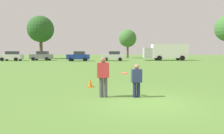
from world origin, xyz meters
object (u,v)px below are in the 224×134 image
Objects in this scene: traffic_cone at (90,83)px; parked_car_mid_right at (113,56)px; player_defender at (137,79)px; parked_car_near_left at (11,56)px; frisbee at (124,73)px; parked_car_mid_left at (42,56)px; box_truck at (166,52)px; parked_car_center at (79,56)px; player_thrower at (103,75)px.

parked_car_mid_right is at bearing 86.67° from traffic_cone.
parked_car_near_left is (-20.11, 31.84, 0.11)m from player_defender.
frisbee is 0.56× the size of traffic_cone.
box_truck is (24.60, 0.11, 0.83)m from parked_car_mid_left.
parked_car_center is 0.49× the size of box_truck.
parked_car_mid_left and parked_car_mid_right have the same top height.
frisbee is (0.95, 0.24, 0.04)m from player_thrower.
traffic_cone is 28.71m from parked_car_center.
parked_car_mid_right is (19.49, -0.32, 0.00)m from parked_car_near_left.
parked_car_near_left is 1.00× the size of parked_car_center.
parked_car_center is 1.00× the size of parked_car_mid_right.
parked_car_mid_left reaches higher than player_thrower.
player_defender is at bearing -77.03° from parked_car_center.
frisbee is at bearing 151.23° from player_defender.
parked_car_mid_left is (-14.24, 32.91, -0.12)m from frisbee.
parked_car_mid_left is at bearing 14.16° from parked_car_near_left.
parked_car_center is 6.54m from parked_car_mid_right.
box_truck reaches higher than traffic_cone.
player_defender is 5.42× the size of frisbee.
parked_car_mid_left reaches higher than traffic_cone.
parked_car_mid_right is (14.14, -1.67, 0.00)m from parked_car_mid_left.
player_thrower is 1.21× the size of player_defender.
frisbee is 31.40m from parked_car_center.
player_defender is 34.74m from box_truck.
box_truck is (10.36, 33.02, 0.71)m from frisbee.
player_thrower is at bearing -72.58° from traffic_cone.
player_thrower is at bearing -79.62° from parked_car_center.
traffic_cone is at bearing -58.57° from parked_car_near_left.
parked_car_mid_left is (-14.76, 33.19, 0.11)m from player_defender.
parked_car_near_left is 1.00× the size of parked_car_mid_right.
parked_car_near_left is 0.49× the size of box_truck.
traffic_cone is 0.11× the size of parked_car_mid_left.
player_defender is 31.79m from parked_car_center.
parked_car_mid_right is (-0.10, 31.24, -0.12)m from frisbee.
player_thrower is 36.86m from parked_car_near_left.
parked_car_center reaches higher than traffic_cone.
parked_car_near_left is 1.00× the size of parked_car_mid_left.
parked_car_center is at bearing -175.24° from parked_car_mid_right.
parked_car_center is at bearing -3.79° from parked_car_near_left.
player_thrower is at bearing -165.54° from frisbee.
parked_car_mid_right is (1.68, 28.83, 0.69)m from traffic_cone.
parked_car_mid_left is 1.00× the size of parked_car_center.
traffic_cone is 0.11× the size of parked_car_center.
parked_car_mid_right is at bearing 91.13° from player_defender.
box_truck is (29.96, 1.46, 0.83)m from parked_car_near_left.
parked_car_near_left is 19.49m from parked_car_mid_right.
player_defender is at bearing -49.45° from traffic_cone.
frisbee is at bearing -107.42° from box_truck.
parked_car_near_left is (-18.64, 31.80, -0.08)m from player_thrower.
box_truck reaches higher than parked_car_mid_right.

